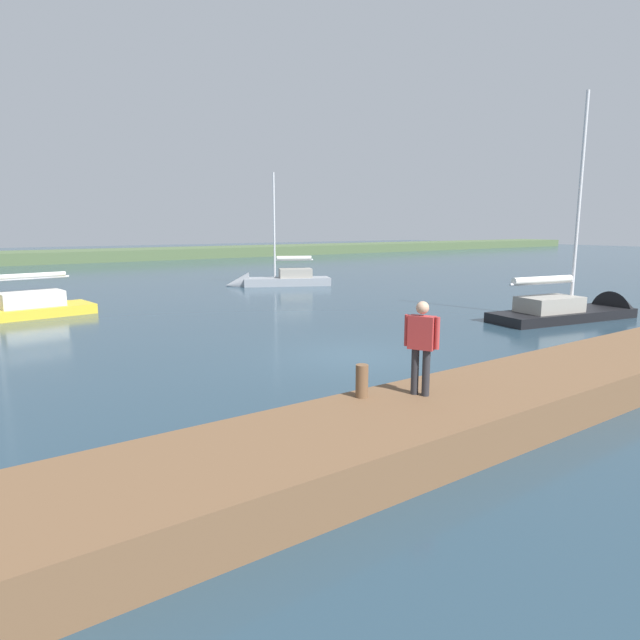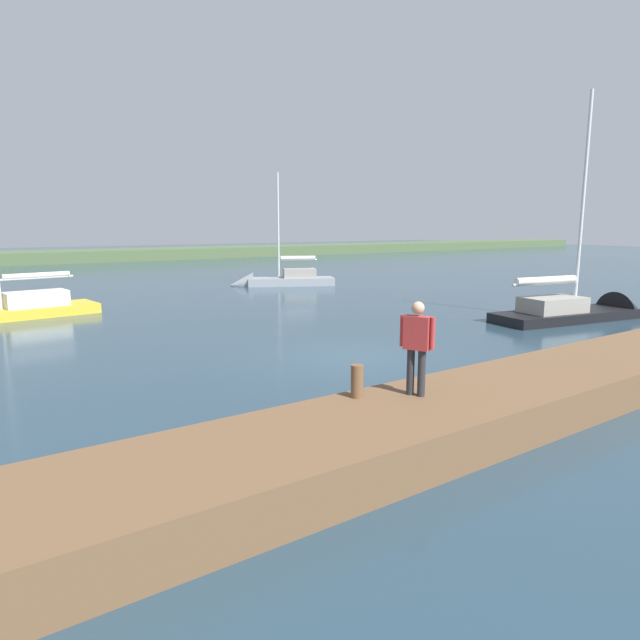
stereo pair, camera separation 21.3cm
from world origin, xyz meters
The scene contains 7 objects.
ground_plane centered at (0.00, 0.00, 0.00)m, with size 200.00×200.00×0.00m, color #263D4C.
far_shoreline centered at (0.00, -51.97, 0.00)m, with size 180.00×8.00×2.40m, color #4C603D.
dock_pier centered at (0.00, 5.86, 0.39)m, with size 25.38×2.54×0.77m, color brown.
mooring_post_near centered at (3.81, 4.98, 1.07)m, with size 0.23×0.23×0.60m, color brown.
sailboat_inner_slip centered at (-7.85, -18.11, 0.19)m, with size 6.80×4.41×7.93m.
sailboat_far_right centered at (-12.33, 0.25, 0.18)m, with size 8.20×3.36×10.01m.
person_on_dock centered at (2.85, 5.49, 1.77)m, with size 0.40×0.60×1.73m.
Camera 1 is at (9.82, 12.18, 3.82)m, focal length 30.23 mm.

